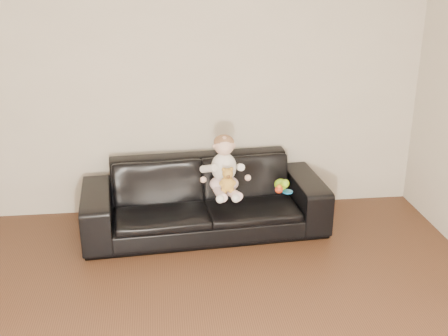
{
  "coord_description": "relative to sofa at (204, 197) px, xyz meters",
  "views": [
    {
      "loc": [
        -0.03,
        -2.44,
        2.41
      ],
      "look_at": [
        0.51,
        2.14,
        0.64
      ],
      "focal_mm": 45.0,
      "sensor_mm": 36.0,
      "label": 1
    }
  ],
  "objects": [
    {
      "name": "toy_green",
      "position": [
        0.68,
        -0.14,
        0.15
      ],
      "size": [
        0.14,
        0.16,
        0.1
      ],
      "primitive_type": "ellipsoid",
      "rotation": [
        0.0,
        0.0,
        0.19
      ],
      "color": "#88CD18",
      "rests_on": "sofa"
    },
    {
      "name": "baby",
      "position": [
        0.17,
        -0.12,
        0.33
      ],
      "size": [
        0.39,
        0.47,
        0.52
      ],
      "rotation": [
        0.0,
        0.0,
        0.28
      ],
      "color": "#FED6DB",
      "rests_on": "sofa"
    },
    {
      "name": "toy_rattle",
      "position": [
        0.65,
        -0.22,
        0.14
      ],
      "size": [
        0.09,
        0.09,
        0.07
      ],
      "primitive_type": "sphere",
      "rotation": [
        0.0,
        0.0,
        0.23
      ],
      "color": "red",
      "rests_on": "sofa"
    },
    {
      "name": "toy_blue_disc",
      "position": [
        0.73,
        -0.2,
        0.11
      ],
      "size": [
        0.1,
        0.1,
        0.01
      ],
      "primitive_type": "cylinder",
      "rotation": [
        0.0,
        0.0,
        -0.08
      ],
      "color": "#1876C0",
      "rests_on": "sofa"
    },
    {
      "name": "teddy_bear",
      "position": [
        0.18,
        -0.28,
        0.27
      ],
      "size": [
        0.15,
        0.15,
        0.22
      ],
      "rotation": [
        0.0,
        0.0,
        0.44
      ],
      "color": "gold",
      "rests_on": "sofa"
    },
    {
      "name": "sofa",
      "position": [
        0.0,
        0.0,
        0.0
      ],
      "size": [
        2.24,
        1.0,
        0.64
      ],
      "primitive_type": "imported",
      "rotation": [
        0.0,
        0.0,
        0.07
      ],
      "color": "black",
      "rests_on": "floor"
    },
    {
      "name": "wall_back",
      "position": [
        -0.34,
        0.5,
        0.98
      ],
      "size": [
        5.0,
        0.0,
        5.0
      ],
      "primitive_type": "plane",
      "rotation": [
        1.57,
        0.0,
        0.0
      ],
      "color": "beige",
      "rests_on": "ground"
    }
  ]
}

